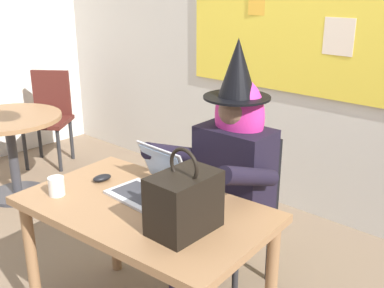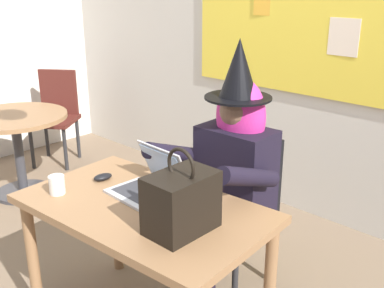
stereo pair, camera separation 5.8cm
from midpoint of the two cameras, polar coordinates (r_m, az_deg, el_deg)
name	(u,v)px [view 1 (the left image)]	position (r m, az deg, el deg)	size (l,w,h in m)	color
wall_back_bulletin	(330,32)	(3.49, 16.06, 13.01)	(6.15, 1.98, 2.80)	beige
desk_main	(145,225)	(2.31, -6.51, -9.77)	(1.27, 0.80, 0.74)	#8E6642
chair_at_desk	(240,201)	(2.81, 5.24, -6.91)	(0.42, 0.42, 0.91)	black
person_costumed	(228,161)	(2.60, 3.84, -2.09)	(0.60, 0.65, 1.48)	black
laptop	(150,183)	(2.37, -5.84, -4.79)	(0.34, 0.34, 0.23)	#B7B7BC
computer_mouse	(102,178)	(2.55, -11.58, -4.09)	(0.06, 0.10, 0.03)	black
handbag	(184,202)	(1.98, -1.81, -7.11)	(0.20, 0.30, 0.38)	black
coffee_mug	(56,186)	(2.44, -16.90, -4.97)	(0.08, 0.08, 0.10)	silver
side_table_round	(10,137)	(4.14, -21.69, 0.79)	(0.85, 0.85, 0.71)	#8E6642
chair_spare_by_window	(49,112)	(4.84, -17.41, 3.71)	(0.59, 0.59, 0.92)	#4C1E19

